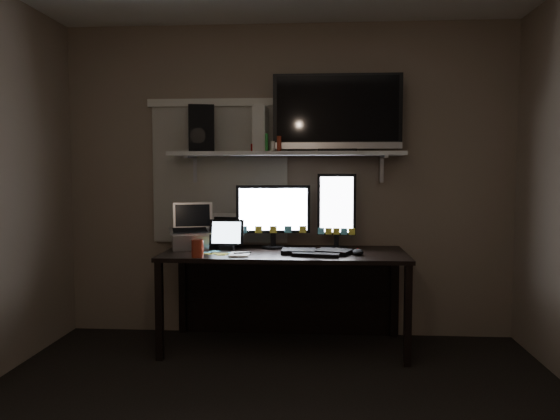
# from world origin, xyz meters

# --- Properties ---
(back_wall) EXTENTS (3.60, 0.00, 3.60)m
(back_wall) POSITION_xyz_m (0.00, 1.80, 1.25)
(back_wall) COLOR #786756
(back_wall) RESTS_ON floor
(window_blinds) EXTENTS (1.10, 0.02, 1.10)m
(window_blinds) POSITION_xyz_m (-0.55, 1.79, 1.30)
(window_blinds) COLOR #B7B4A4
(window_blinds) RESTS_ON back_wall
(desk) EXTENTS (1.80, 0.75, 0.73)m
(desk) POSITION_xyz_m (0.00, 1.55, 0.55)
(desk) COLOR black
(desk) RESTS_ON floor
(wall_shelf) EXTENTS (1.80, 0.35, 0.03)m
(wall_shelf) POSITION_xyz_m (0.00, 1.62, 1.46)
(wall_shelf) COLOR beige
(wall_shelf) RESTS_ON back_wall
(monitor_landscape) EXTENTS (0.58, 0.13, 0.50)m
(monitor_landscape) POSITION_xyz_m (-0.10, 1.60, 0.98)
(monitor_landscape) COLOR black
(monitor_landscape) RESTS_ON desk
(monitor_portrait) EXTENTS (0.30, 0.08, 0.59)m
(monitor_portrait) POSITION_xyz_m (0.39, 1.59, 1.03)
(monitor_portrait) COLOR black
(monitor_portrait) RESTS_ON desk
(keyboard) EXTENTS (0.54, 0.29, 0.03)m
(keyboard) POSITION_xyz_m (0.23, 1.34, 0.75)
(keyboard) COLOR black
(keyboard) RESTS_ON desk
(mouse) EXTENTS (0.09, 0.13, 0.04)m
(mouse) POSITION_xyz_m (0.54, 1.31, 0.75)
(mouse) COLOR black
(mouse) RESTS_ON desk
(notepad) EXTENTS (0.15, 0.20, 0.01)m
(notepad) POSITION_xyz_m (-0.31, 1.23, 0.74)
(notepad) COLOR white
(notepad) RESTS_ON desk
(tablet) EXTENTS (0.27, 0.12, 0.23)m
(tablet) POSITION_xyz_m (-0.45, 1.51, 0.85)
(tablet) COLOR black
(tablet) RESTS_ON desk
(file_sorter) EXTENTS (0.21, 0.13, 0.25)m
(file_sorter) POSITION_xyz_m (-0.48, 1.72, 0.86)
(file_sorter) COLOR black
(file_sorter) RESTS_ON desk
(laptop) EXTENTS (0.37, 0.33, 0.35)m
(laptop) POSITION_xyz_m (-0.74, 1.51, 0.90)
(laptop) COLOR #AAAAAF
(laptop) RESTS_ON desk
(cup) EXTENTS (0.10, 0.10, 0.12)m
(cup) POSITION_xyz_m (-0.59, 1.13, 0.79)
(cup) COLOR maroon
(cup) RESTS_ON desk
(sticky_notes) EXTENTS (0.31, 0.24, 0.00)m
(sticky_notes) POSITION_xyz_m (-0.46, 1.32, 0.73)
(sticky_notes) COLOR gold
(sticky_notes) RESTS_ON desk
(tv) EXTENTS (0.98, 0.18, 0.59)m
(tv) POSITION_xyz_m (0.39, 1.62, 1.77)
(tv) COLOR black
(tv) RESTS_ON wall_shelf
(game_console) EXTENTS (0.09, 0.29, 0.35)m
(game_console) POSITION_xyz_m (-0.20, 1.62, 1.65)
(game_console) COLOR beige
(game_console) RESTS_ON wall_shelf
(speaker) EXTENTS (0.24, 0.28, 0.36)m
(speaker) POSITION_xyz_m (-0.67, 1.64, 1.66)
(speaker) COLOR black
(speaker) RESTS_ON wall_shelf
(bottles) EXTENTS (0.21, 0.07, 0.13)m
(bottles) POSITION_xyz_m (-0.15, 1.55, 1.55)
(bottles) COLOR #A50F0C
(bottles) RESTS_ON wall_shelf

